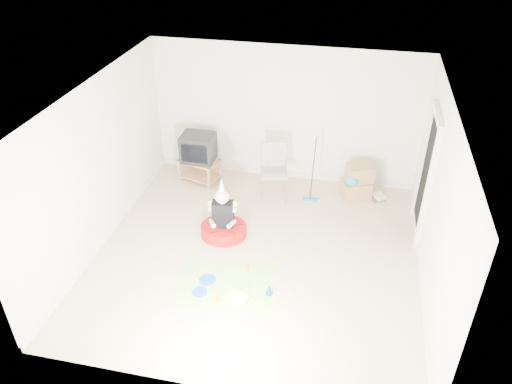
% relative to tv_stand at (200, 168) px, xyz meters
% --- Properties ---
extents(ground, '(5.00, 5.00, 0.00)m').
position_rel_tv_stand_xyz_m(ground, '(1.55, -1.96, -0.27)').
color(ground, '#C1AB8A').
rests_on(ground, ground).
extents(doorway_recess, '(0.02, 0.90, 2.05)m').
position_rel_tv_stand_xyz_m(doorway_recess, '(4.03, -0.76, 0.75)').
color(doorway_recess, black).
rests_on(doorway_recess, ground).
extents(tv_stand, '(0.84, 0.65, 0.46)m').
position_rel_tv_stand_xyz_m(tv_stand, '(0.00, 0.00, 0.00)').
color(tv_stand, '#966843').
rests_on(tv_stand, ground).
extents(crt_tv, '(0.61, 0.50, 0.52)m').
position_rel_tv_stand_xyz_m(crt_tv, '(-0.00, 0.00, 0.45)').
color(crt_tv, black).
rests_on(crt_tv, tv_stand).
extents(folding_chair, '(0.56, 0.54, 1.06)m').
position_rel_tv_stand_xyz_m(folding_chair, '(1.50, -0.27, 0.24)').
color(folding_chair, '#95959A').
rests_on(folding_chair, ground).
extents(cardboard_boxes, '(0.62, 0.57, 0.65)m').
position_rel_tv_stand_xyz_m(cardboard_boxes, '(2.99, 0.05, 0.04)').
color(cardboard_boxes, '#A4744F').
rests_on(cardboard_boxes, ground).
extents(floor_mop, '(0.28, 0.38, 1.13)m').
position_rel_tv_stand_xyz_m(floor_mop, '(2.19, -0.24, -0.01)').
color(floor_mop, blue).
rests_on(floor_mop, ground).
extents(book_pile, '(0.30, 0.33, 0.09)m').
position_rel_tv_stand_xyz_m(book_pile, '(3.40, 0.06, -0.23)').
color(book_pile, '#26743B').
rests_on(book_pile, ground).
extents(seated_woman, '(0.85, 0.85, 1.08)m').
position_rel_tv_stand_xyz_m(seated_woman, '(0.91, -1.61, -0.04)').
color(seated_woman, '#A0100E').
rests_on(seated_woman, ground).
extents(party_mat, '(1.55, 1.22, 0.01)m').
position_rel_tv_stand_xyz_m(party_mat, '(1.29, -2.76, -0.27)').
color(party_mat, '#F73492').
rests_on(party_mat, ground).
extents(birthday_cake, '(0.33, 0.29, 0.14)m').
position_rel_tv_stand_xyz_m(birthday_cake, '(1.49, -3.02, -0.23)').
color(birthday_cake, white).
rests_on(birthday_cake, party_mat).
extents(blue_plate_near, '(0.31, 0.31, 0.01)m').
position_rel_tv_stand_xyz_m(blue_plate_near, '(0.96, -2.71, -0.26)').
color(blue_plate_near, blue).
rests_on(blue_plate_near, party_mat).
extents(blue_plate_far, '(0.25, 0.25, 0.01)m').
position_rel_tv_stand_xyz_m(blue_plate_far, '(0.92, -2.97, -0.26)').
color(blue_plate_far, blue).
rests_on(blue_plate_far, party_mat).
extents(orange_cup_near, '(0.08, 0.08, 0.09)m').
position_rel_tv_stand_xyz_m(orange_cup_near, '(1.46, -2.39, -0.22)').
color(orange_cup_near, orange).
rests_on(orange_cup_near, party_mat).
extents(orange_cup_far, '(0.09, 0.09, 0.09)m').
position_rel_tv_stand_xyz_m(orange_cup_far, '(1.21, -3.09, -0.22)').
color(orange_cup_far, orange).
rests_on(orange_cup_far, party_mat).
extents(blue_party_hat, '(0.11, 0.11, 0.16)m').
position_rel_tv_stand_xyz_m(blue_party_hat, '(1.90, -2.80, -0.19)').
color(blue_party_hat, '#192FB5').
rests_on(blue_party_hat, party_mat).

